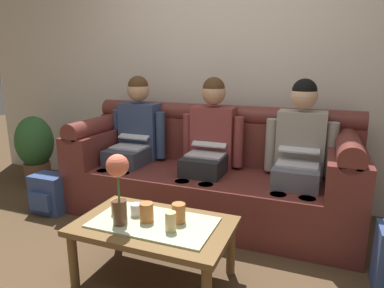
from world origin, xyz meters
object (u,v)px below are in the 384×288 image
couch (209,174)px  person_right (299,151)px  coffee_table (154,230)px  cup_near_left (136,209)px  person_left (135,136)px  cup_far_left (179,213)px  person_middle (210,143)px  flower_vase (118,181)px  cup_far_center (147,212)px  cup_far_right (118,207)px  backpack_left (49,194)px  cup_near_right (171,222)px  potted_plant (35,148)px

couch → person_right: size_ratio=2.03×
coffee_table → cup_near_left: cup_near_left is taller
person_left → cup_far_left: person_left is taller
person_middle → flower_vase: bearing=-98.4°
person_middle → person_right: bearing=-0.0°
person_left → person_right: same height
cup_far_center → cup_far_right: size_ratio=1.29×
person_middle → backpack_left: person_middle is taller
cup_near_right → potted_plant: size_ratio=0.15×
person_right → coffee_table: person_right is taller
person_right → cup_near_right: 1.29m
coffee_table → backpack_left: 1.48m
person_right → cup_far_center: 1.35m
cup_near_left → cup_far_center: size_ratio=0.63×
coffee_table → potted_plant: bearing=152.6°
couch → backpack_left: size_ratio=7.04×
flower_vase → cup_near_right: flower_vase is taller
flower_vase → backpack_left: size_ratio=1.23×
flower_vase → person_right: bearing=51.5°
cup_near_left → person_left: bearing=120.9°
couch → backpack_left: bearing=-159.1°
potted_plant → cup_near_right: bearing=-27.2°
couch → flower_vase: couch is taller
coffee_table → cup_far_right: size_ratio=10.40×
couch → coffee_table: 1.06m
cup_far_center → cup_far_left: size_ratio=0.99×
cup_far_left → potted_plant: bearing=155.2°
person_middle → cup_near_right: person_middle is taller
coffee_table → couch: bearing=90.0°
cup_near_right → cup_far_right: (-0.41, 0.09, -0.01)m
cup_far_right → cup_near_right: bearing=-11.7°
person_left → person_middle: bearing=0.0°
cup_near_right → coffee_table: bearing=155.8°
potted_plant → backpack_left: bearing=-37.6°
coffee_table → cup_far_right: cup_far_right is taller
flower_vase → cup_near_right: bearing=6.2°
cup_near_left → backpack_left: cup_near_left is taller
flower_vase → cup_far_center: 0.27m
person_left → backpack_left: (-0.61, -0.52, -0.49)m
cup_far_left → potted_plant: (-2.16, 1.00, -0.03)m
cup_far_right → person_right: bearing=45.5°
cup_far_center → potted_plant: potted_plant is taller
cup_far_center → person_middle: bearing=87.9°
person_left → cup_far_right: person_left is taller
cup_far_left → flower_vase: bearing=-154.9°
person_left → cup_far_right: bearing=-65.0°
person_middle → person_right: size_ratio=1.00×
person_right → cup_far_left: 1.19m
cup_far_center → backpack_left: 1.46m
cup_far_right → potted_plant: size_ratio=0.12×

